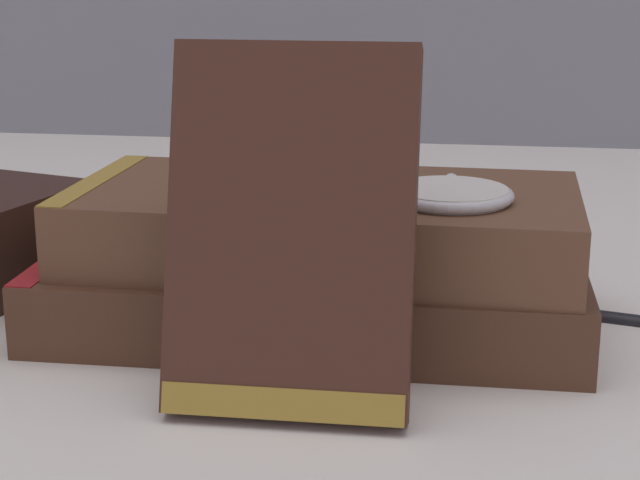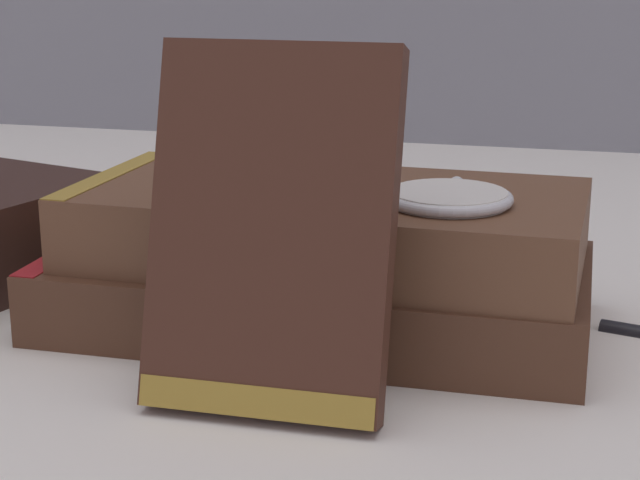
# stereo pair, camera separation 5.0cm
# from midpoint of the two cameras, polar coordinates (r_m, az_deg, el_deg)

# --- Properties ---
(ground_plane) EXTENTS (3.00, 3.00, 0.00)m
(ground_plane) POSITION_cam_midpoint_polar(r_m,az_deg,el_deg) (0.50, -5.05, -4.81)
(ground_plane) COLOR white
(book_flat_bottom) EXTENTS (0.25, 0.13, 0.03)m
(book_flat_bottom) POSITION_cam_midpoint_polar(r_m,az_deg,el_deg) (0.50, -3.86, -2.80)
(book_flat_bottom) COLOR #4C2D1E
(book_flat_bottom) RESTS_ON ground_plane
(book_flat_top) EXTENTS (0.23, 0.12, 0.03)m
(book_flat_top) POSITION_cam_midpoint_polar(r_m,az_deg,el_deg) (0.49, -3.33, 0.84)
(book_flat_top) COLOR brown
(book_flat_top) RESTS_ON book_flat_bottom
(book_leaning_front) EXTENTS (0.09, 0.05, 0.14)m
(book_leaning_front) POSITION_cam_midpoint_polar(r_m,az_deg,el_deg) (0.41, -5.10, -0.29)
(book_leaning_front) COLOR #422319
(book_leaning_front) RESTS_ON ground_plane
(pocket_watch) EXTENTS (0.06, 0.06, 0.01)m
(pocket_watch) POSITION_cam_midpoint_polar(r_m,az_deg,el_deg) (0.46, 3.88, 2.41)
(pocket_watch) COLOR silver
(pocket_watch) RESTS_ON book_flat_top
(reading_glasses) EXTENTS (0.11, 0.06, 0.00)m
(reading_glasses) POSITION_cam_midpoint_polar(r_m,az_deg,el_deg) (0.68, -7.91, 0.78)
(reading_glasses) COLOR #4C3828
(reading_glasses) RESTS_ON ground_plane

